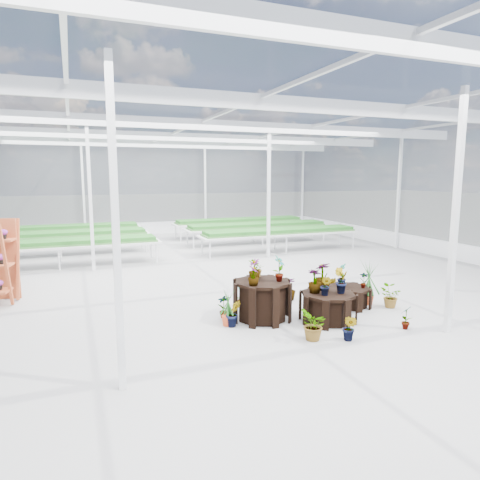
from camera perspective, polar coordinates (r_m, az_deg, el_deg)
name	(u,v)px	position (r m, az deg, el deg)	size (l,w,h in m)	color
ground_plane	(228,294)	(10.83, -1.66, -7.18)	(24.00, 24.00, 0.00)	gray
greenhouse_shell	(227,204)	(10.45, -1.71, 4.78)	(18.00, 24.00, 4.50)	white
steel_frame	(227,204)	(10.45, -1.71, 4.78)	(18.00, 24.00, 4.50)	silver
nursery_benches	(168,238)	(17.55, -9.64, 0.21)	(16.00, 7.00, 0.84)	silver
plinth_tall	(262,300)	(8.89, 2.95, -8.02)	(1.19, 1.19, 0.81)	black
plinth_mid	(328,307)	(8.97, 11.64, -8.75)	(1.13, 1.13, 0.59)	black
plinth_low	(348,297)	(10.09, 14.25, -7.32)	(0.99, 0.99, 0.45)	black
nursery_plants	(315,292)	(9.17, 9.92, -6.90)	(4.27, 3.01, 1.35)	#205B1E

